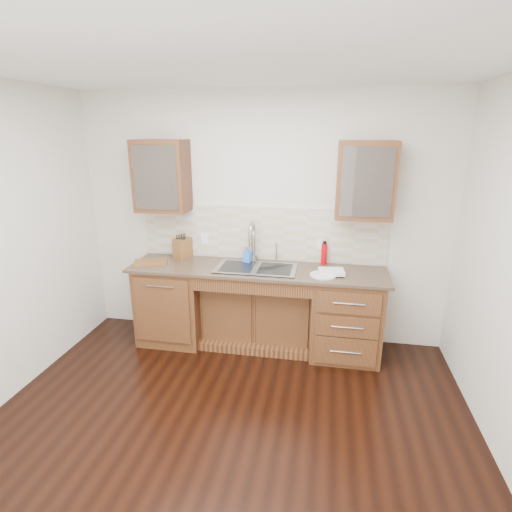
% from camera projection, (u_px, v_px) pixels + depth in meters
% --- Properties ---
extents(ground, '(4.00, 3.50, 0.10)m').
position_uv_depth(ground, '(224.00, 442.00, 3.13)').
color(ground, black).
extents(ceiling, '(4.00, 3.50, 0.10)m').
position_uv_depth(ceiling, '(212.00, 46.00, 2.29)').
color(ceiling, white).
rests_on(ceiling, wall_back).
extents(wall_back, '(4.00, 0.10, 2.70)m').
position_uv_depth(wall_back, '(262.00, 219.00, 4.40)').
color(wall_back, silver).
rests_on(wall_back, ground).
extents(base_cabinet_left, '(0.70, 0.62, 0.88)m').
position_uv_depth(base_cabinet_left, '(174.00, 302.00, 4.50)').
color(base_cabinet_left, '#593014').
rests_on(base_cabinet_left, ground).
extents(base_cabinet_center, '(1.20, 0.44, 0.70)m').
position_uv_depth(base_cabinet_center, '(258.00, 312.00, 4.45)').
color(base_cabinet_center, '#593014').
rests_on(base_cabinet_center, ground).
extents(base_cabinet_right, '(0.70, 0.62, 0.88)m').
position_uv_depth(base_cabinet_right, '(346.00, 315.00, 4.18)').
color(base_cabinet_right, '#593014').
rests_on(base_cabinet_right, ground).
extents(countertop, '(2.70, 0.65, 0.03)m').
position_uv_depth(countertop, '(256.00, 269.00, 4.19)').
color(countertop, '#84705B').
rests_on(countertop, base_cabinet_left).
extents(backsplash, '(2.70, 0.02, 0.59)m').
position_uv_depth(backsplash, '(262.00, 233.00, 4.39)').
color(backsplash, beige).
rests_on(backsplash, wall_back).
extents(sink, '(0.84, 0.46, 0.19)m').
position_uv_depth(sink, '(256.00, 276.00, 4.19)').
color(sink, '#9E9EA5').
rests_on(sink, countertop).
extents(faucet, '(0.04, 0.04, 0.40)m').
position_uv_depth(faucet, '(254.00, 244.00, 4.34)').
color(faucet, '#999993').
rests_on(faucet, countertop).
extents(filter_tap, '(0.02, 0.02, 0.24)m').
position_uv_depth(filter_tap, '(276.00, 252.00, 4.33)').
color(filter_tap, '#999993').
rests_on(filter_tap, countertop).
extents(upper_cabinet_left, '(0.55, 0.34, 0.75)m').
position_uv_depth(upper_cabinet_left, '(162.00, 176.00, 4.23)').
color(upper_cabinet_left, '#593014').
rests_on(upper_cabinet_left, wall_back).
extents(upper_cabinet_right, '(0.55, 0.34, 0.75)m').
position_uv_depth(upper_cabinet_right, '(366.00, 180.00, 3.87)').
color(upper_cabinet_right, '#593014').
rests_on(upper_cabinet_right, wall_back).
extents(outlet_left, '(0.08, 0.01, 0.12)m').
position_uv_depth(outlet_left, '(205.00, 239.00, 4.51)').
color(outlet_left, white).
rests_on(outlet_left, backsplash).
extents(outlet_right, '(0.08, 0.01, 0.12)m').
position_uv_depth(outlet_right, '(321.00, 244.00, 4.29)').
color(outlet_right, white).
rests_on(outlet_right, backsplash).
extents(soap_bottle, '(0.10, 0.10, 0.18)m').
position_uv_depth(soap_bottle, '(247.00, 255.00, 4.33)').
color(soap_bottle, '#3470EF').
rests_on(soap_bottle, countertop).
extents(water_bottle, '(0.08, 0.08, 0.23)m').
position_uv_depth(water_bottle, '(324.00, 254.00, 4.27)').
color(water_bottle, '#C60008').
rests_on(water_bottle, countertop).
extents(plate, '(0.34, 0.34, 0.01)m').
position_uv_depth(plate, '(323.00, 275.00, 3.96)').
color(plate, silver).
rests_on(plate, countertop).
extents(dish_towel, '(0.27, 0.21, 0.04)m').
position_uv_depth(dish_towel, '(331.00, 272.00, 3.97)').
color(dish_towel, silver).
rests_on(dish_towel, plate).
extents(knife_block, '(0.19, 0.23, 0.22)m').
position_uv_depth(knife_block, '(183.00, 248.00, 4.51)').
color(knife_block, olive).
rests_on(knife_block, countertop).
extents(cutting_board, '(0.42, 0.35, 0.02)m').
position_uv_depth(cutting_board, '(150.00, 262.00, 4.34)').
color(cutting_board, olive).
rests_on(cutting_board, countertop).
extents(cup_left_a, '(0.15, 0.15, 0.09)m').
position_uv_depth(cup_left_a, '(152.00, 181.00, 4.27)').
color(cup_left_a, white).
rests_on(cup_left_a, upper_cabinet_left).
extents(cup_left_b, '(0.12, 0.12, 0.10)m').
position_uv_depth(cup_left_b, '(168.00, 181.00, 4.24)').
color(cup_left_b, white).
rests_on(cup_left_b, upper_cabinet_left).
extents(cup_right_a, '(0.13, 0.13, 0.09)m').
position_uv_depth(cup_right_a, '(353.00, 186.00, 3.91)').
color(cup_right_a, silver).
rests_on(cup_right_a, upper_cabinet_right).
extents(cup_right_b, '(0.13, 0.13, 0.10)m').
position_uv_depth(cup_right_b, '(376.00, 186.00, 3.87)').
color(cup_right_b, white).
rests_on(cup_right_b, upper_cabinet_right).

